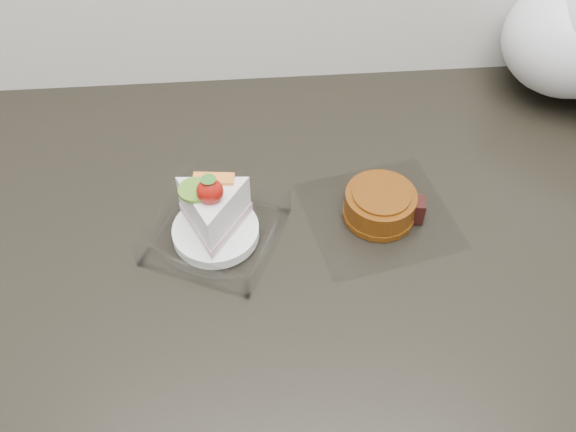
# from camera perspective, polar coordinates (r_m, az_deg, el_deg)

# --- Properties ---
(counter) EXTENTS (2.04, 0.64, 0.90)m
(counter) POSITION_cam_1_polar(r_m,az_deg,el_deg) (1.20, 1.54, -14.62)
(counter) COLOR black
(counter) RESTS_ON ground
(cake_tray) EXTENTS (0.19, 0.19, 0.12)m
(cake_tray) POSITION_cam_1_polar(r_m,az_deg,el_deg) (0.79, -6.56, -0.48)
(cake_tray) COLOR white
(cake_tray) RESTS_ON counter
(mooncake_wrap) EXTENTS (0.21, 0.20, 0.04)m
(mooncake_wrap) POSITION_cam_1_polar(r_m,az_deg,el_deg) (0.83, 8.26, 0.80)
(mooncake_wrap) COLOR white
(mooncake_wrap) RESTS_ON counter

